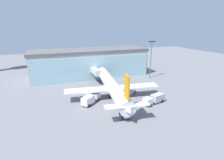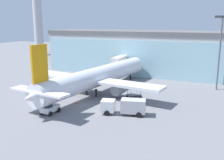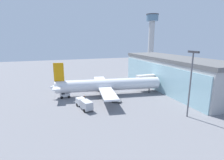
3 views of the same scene
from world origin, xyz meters
name	(u,v)px [view 2 (image 2 of 3)]	position (x,y,z in m)	size (l,w,h in m)	color
ground	(78,104)	(0.00, 0.00, 0.00)	(240.00, 240.00, 0.00)	slate
terminal_building	(135,51)	(0.00, 34.96, 6.20)	(52.48, 16.39, 12.39)	#A9A9A9
jet_bridge	(123,60)	(-0.83, 26.45, 4.58)	(2.33, 12.80, 5.96)	beige
control_tower	(37,4)	(-53.12, 57.70, 22.57)	(8.47, 8.47, 36.00)	#B7B7B7
apron_light_mast	(220,46)	(23.60, 21.48, 9.85)	(3.20, 0.40, 16.32)	#59595E
airplane	(97,77)	(0.11, 8.04, 3.59)	(30.52, 39.45, 11.64)	silver
catering_truck	(58,86)	(-7.88, 5.19, 1.47)	(6.98, 6.41, 2.65)	silver
fuel_truck	(125,106)	(9.97, -1.83, 1.47)	(7.61, 3.83, 2.65)	silver
baggage_cart	(134,95)	(8.21, 8.43, 0.50)	(3.04, 3.16, 1.50)	slate
pushback_tug	(50,108)	(-1.86, -6.19, 0.97)	(2.34, 3.31, 2.30)	silver
safety_cone_nose	(76,102)	(-0.55, 0.08, 0.28)	(0.36, 0.36, 0.55)	orange
safety_cone_wingtip	(37,87)	(-15.10, 7.14, 0.28)	(0.36, 0.36, 0.55)	orange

